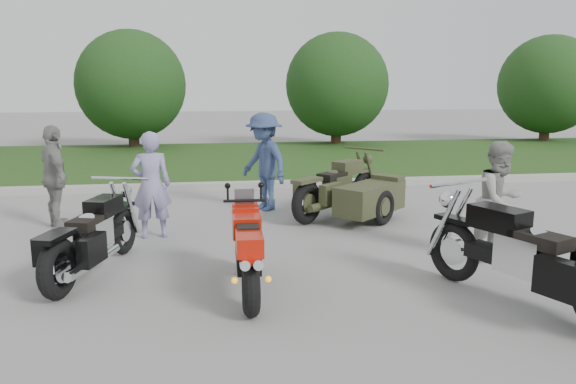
{
  "coord_description": "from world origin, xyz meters",
  "views": [
    {
      "loc": [
        -0.5,
        -6.02,
        2.28
      ],
      "look_at": [
        0.56,
        1.45,
        0.8
      ],
      "focal_mm": 35.0,
      "sensor_mm": 36.0,
      "label": 1
    }
  ],
  "objects": [
    {
      "name": "ground",
      "position": [
        0.0,
        0.0,
        0.0
      ],
      "size": [
        80.0,
        80.0,
        0.0
      ],
      "primitive_type": "plane",
      "color": "gray",
      "rests_on": "ground"
    },
    {
      "name": "curb",
      "position": [
        0.0,
        6.0,
        0.07
      ],
      "size": [
        60.0,
        0.3,
        0.15
      ],
      "primitive_type": "cube",
      "color": "#A4A19A",
      "rests_on": "ground"
    },
    {
      "name": "grass_strip",
      "position": [
        0.0,
        10.15,
        0.07
      ],
      "size": [
        60.0,
        8.0,
        0.14
      ],
      "primitive_type": "cube",
      "color": "#33551D",
      "rests_on": "ground"
    },
    {
      "name": "tree_mid_left",
      "position": [
        -3.0,
        13.5,
        2.19
      ],
      "size": [
        3.6,
        3.6,
        4.0
      ],
      "color": "#3F2B1C",
      "rests_on": "ground"
    },
    {
      "name": "tree_mid_right",
      "position": [
        4.0,
        13.5,
        2.19
      ],
      "size": [
        3.6,
        3.6,
        4.0
      ],
      "color": "#3F2B1C",
      "rests_on": "ground"
    },
    {
      "name": "tree_far_right",
      "position": [
        12.0,
        13.5,
        2.19
      ],
      "size": [
        3.6,
        3.6,
        4.0
      ],
      "color": "#3F2B1C",
      "rests_on": "ground"
    },
    {
      "name": "sportbike_red",
      "position": [
        -0.11,
        -0.19,
        0.51
      ],
      "size": [
        0.32,
        1.84,
        0.87
      ],
      "rotation": [
        0.0,
        0.0,
        -0.02
      ],
      "color": "black",
      "rests_on": "ground"
    },
    {
      "name": "cruiser_left",
      "position": [
        -1.91,
        0.64,
        0.45
      ],
      "size": [
        0.78,
        2.23,
        0.88
      ],
      "rotation": [
        0.0,
        0.0,
        -0.29
      ],
      "color": "black",
      "rests_on": "ground"
    },
    {
      "name": "cruiser_right",
      "position": [
        2.7,
        -1.04,
        0.5
      ],
      "size": [
        1.19,
        2.42,
        0.99
      ],
      "rotation": [
        0.0,
        0.0,
        0.41
      ],
      "color": "black",
      "rests_on": "ground"
    },
    {
      "name": "cruiser_sidecar",
      "position": [
        1.9,
        2.93,
        0.43
      ],
      "size": [
        2.06,
        2.11,
        0.92
      ],
      "rotation": [
        0.0,
        0.0,
        -0.83
      ],
      "color": "black",
      "rests_on": "ground"
    },
    {
      "name": "person_stripe",
      "position": [
        -1.35,
        2.29,
        0.79
      ],
      "size": [
        0.62,
        0.45,
        1.59
      ],
      "primitive_type": "imported",
      "rotation": [
        0.0,
        0.0,
        3.27
      ],
      "color": "#8D87B7",
      "rests_on": "ground"
    },
    {
      "name": "person_grey",
      "position": [
        3.22,
        0.62,
        0.77
      ],
      "size": [
        0.92,
        0.84,
        1.55
      ],
      "primitive_type": "imported",
      "rotation": [
        0.0,
        0.0,
        0.41
      ],
      "color": "gray",
      "rests_on": "ground"
    },
    {
      "name": "person_denim",
      "position": [
        0.48,
        3.91,
        0.88
      ],
      "size": [
        1.15,
        1.31,
        1.75
      ],
      "primitive_type": "imported",
      "rotation": [
        0.0,
        0.0,
        -1.02
      ],
      "color": "navy",
      "rests_on": "ground"
    },
    {
      "name": "person_back",
      "position": [
        -2.9,
        3.1,
        0.82
      ],
      "size": [
        0.82,
        1.03,
        1.63
      ],
      "primitive_type": "imported",
      "rotation": [
        0.0,
        0.0,
        2.1
      ],
      "color": "gray",
      "rests_on": "ground"
    }
  ]
}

